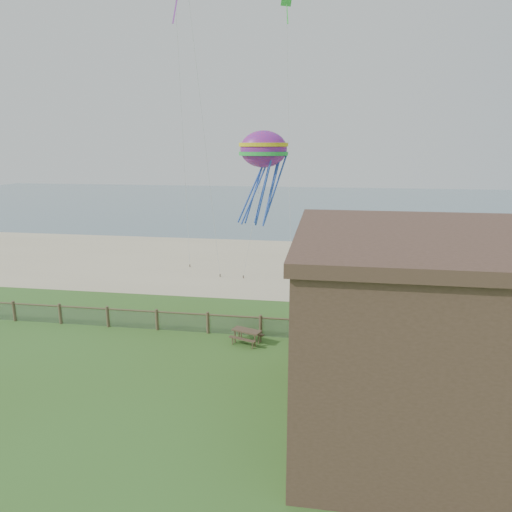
# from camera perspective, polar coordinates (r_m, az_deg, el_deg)

# --- Properties ---
(ground) EXTENTS (160.00, 160.00, 0.00)m
(ground) POSITION_cam_1_polar(r_m,az_deg,el_deg) (21.13, -10.30, -15.81)
(ground) COLOR #3E6322
(ground) RESTS_ON ground
(sand_beach) EXTENTS (72.00, 20.00, 0.02)m
(sand_beach) POSITION_cam_1_polar(r_m,az_deg,el_deg) (41.13, -0.34, -0.87)
(sand_beach) COLOR #C8B891
(sand_beach) RESTS_ON ground
(ocean) EXTENTS (160.00, 68.00, 0.02)m
(ocean) POSITION_cam_1_polar(r_m,az_deg,el_deg) (84.18, 4.49, 6.58)
(ocean) COLOR slate
(ocean) RESTS_ON ground
(chainlink_fence) EXTENTS (36.20, 0.20, 1.25)m
(chainlink_fence) POSITION_cam_1_polar(r_m,az_deg,el_deg) (26.06, -6.04, -8.44)
(chainlink_fence) COLOR #4F3E2C
(chainlink_fence) RESTS_ON ground
(motel) EXTENTS (15.00, 10.00, 7.00)m
(motel) POSITION_cam_1_polar(r_m,az_deg,el_deg) (18.87, 29.09, -9.35)
(motel) COLOR #4B3428
(motel) RESTS_ON ground
(motel_deck) EXTENTS (15.00, 2.00, 0.50)m
(motel_deck) POSITION_cam_1_polar(r_m,az_deg,el_deg) (25.35, 23.64, -10.97)
(motel_deck) COLOR brown
(motel_deck) RESTS_ON ground
(picnic_table) EXTENTS (1.84, 1.61, 0.65)m
(picnic_table) POSITION_cam_1_polar(r_m,az_deg,el_deg) (24.76, -1.17, -10.15)
(picnic_table) COLOR brown
(picnic_table) RESTS_ON ground
(octopus_kite) EXTENTS (3.64, 2.78, 6.94)m
(octopus_kite) POSITION_cam_1_polar(r_m,az_deg,el_deg) (31.71, 0.93, 9.99)
(octopus_kite) COLOR #EF253E
(kite_green) EXTENTS (1.54, 1.75, 2.08)m
(kite_green) POSITION_cam_1_polar(r_m,az_deg,el_deg) (38.59, 3.84, 28.73)
(kite_green) COLOR green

